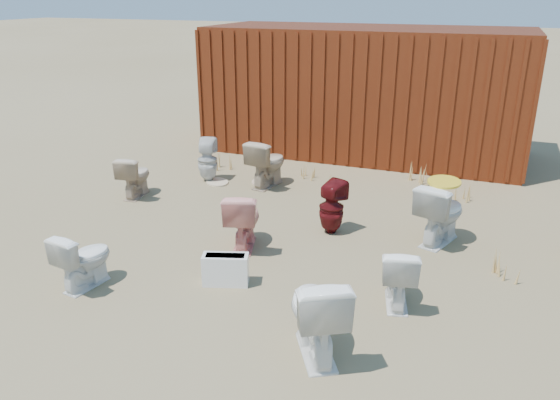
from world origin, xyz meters
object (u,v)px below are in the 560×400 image
(loose_tank, at_px, (226,270))
(toilet_back_beige_left, at_px, (135,176))
(toilet_front_pink, at_px, (243,219))
(toilet_back_yellowlid, at_px, (441,213))
(toilet_front_a, at_px, (84,259))
(toilet_front_e, at_px, (316,313))
(toilet_back_a, at_px, (207,160))
(shipping_container, at_px, (365,91))
(toilet_front_c, at_px, (398,275))
(toilet_back_beige_right, at_px, (267,163))
(toilet_front_maroon, at_px, (332,207))

(loose_tank, bearing_deg, toilet_back_beige_left, 123.96)
(toilet_front_pink, height_order, toilet_back_yellowlid, toilet_back_yellowlid)
(toilet_front_a, xyz_separation_m, toilet_front_e, (2.70, -0.23, 0.09))
(toilet_front_a, distance_m, toilet_back_beige_left, 2.81)
(toilet_front_e, relative_size, toilet_back_a, 1.13)
(shipping_container, bearing_deg, toilet_back_beige_left, -124.57)
(loose_tank, bearing_deg, toilet_front_pink, 84.79)
(toilet_front_c, xyz_separation_m, toilet_back_yellowlid, (0.25, 1.68, 0.07))
(toilet_front_c, height_order, toilet_back_beige_left, same)
(toilet_back_a, xyz_separation_m, toilet_back_beige_right, (1.03, 0.13, 0.03))
(toilet_back_beige_right, bearing_deg, toilet_back_beige_left, 44.77)
(toilet_front_a, xyz_separation_m, toilet_front_maroon, (2.10, 2.34, 0.03))
(toilet_front_c, height_order, toilet_back_a, toilet_back_a)
(toilet_front_e, height_order, toilet_back_beige_right, toilet_front_e)
(toilet_back_beige_left, bearing_deg, shipping_container, -132.83)
(toilet_front_a, bearing_deg, toilet_back_a, -74.21)
(toilet_front_maroon, bearing_deg, shipping_container, -61.24)
(toilet_front_a, xyz_separation_m, loose_tank, (1.41, 0.59, -0.15))
(loose_tank, bearing_deg, toilet_front_e, -50.71)
(toilet_front_c, relative_size, toilet_back_a, 0.90)
(toilet_front_a, relative_size, toilet_back_beige_left, 0.99)
(toilet_back_a, distance_m, toilet_back_yellowlid, 4.07)
(toilet_front_pink, distance_m, toilet_front_maroon, 1.22)
(toilet_front_pink, relative_size, toilet_front_e, 0.90)
(toilet_front_maroon, height_order, toilet_back_beige_left, toilet_front_maroon)
(toilet_back_beige_left, height_order, toilet_back_yellowlid, toilet_back_yellowlid)
(shipping_container, distance_m, toilet_front_c, 5.92)
(shipping_container, bearing_deg, toilet_front_maroon, -82.38)
(toilet_front_e, distance_m, toilet_back_beige_left, 4.76)
(toilet_front_a, bearing_deg, toilet_back_beige_left, -57.04)
(shipping_container, xyz_separation_m, toilet_front_maroon, (0.55, -4.15, -0.84))
(shipping_container, bearing_deg, toilet_front_e, -80.23)
(toilet_back_a, distance_m, loose_tank, 3.58)
(toilet_front_c, bearing_deg, toilet_back_beige_right, -61.01)
(toilet_back_beige_left, bearing_deg, loose_tank, 134.10)
(shipping_container, xyz_separation_m, toilet_front_pink, (-0.36, -4.96, -0.83))
(shipping_container, bearing_deg, toilet_back_yellowlid, -63.88)
(toilet_front_e, distance_m, toilet_back_a, 4.99)
(toilet_back_beige_right, relative_size, loose_tank, 1.58)
(toilet_front_maroon, bearing_deg, toilet_back_a, -5.91)
(toilet_front_maroon, height_order, toilet_back_yellowlid, toilet_back_yellowlid)
(toilet_front_c, distance_m, toilet_back_a, 4.60)
(toilet_back_yellowlid, distance_m, loose_tank, 2.86)
(toilet_front_pink, xyz_separation_m, toilet_back_a, (-1.64, 2.12, -0.01))
(shipping_container, xyz_separation_m, toilet_front_c, (1.68, -5.61, -0.87))
(shipping_container, xyz_separation_m, toilet_back_beige_left, (-2.70, -3.92, -0.87))
(toilet_front_e, height_order, toilet_back_yellowlid, toilet_front_e)
(toilet_front_a, bearing_deg, toilet_back_beige_right, -90.07)
(shipping_container, distance_m, toilet_back_beige_right, 2.99)
(toilet_back_beige_right, distance_m, toilet_back_yellowlid, 3.14)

